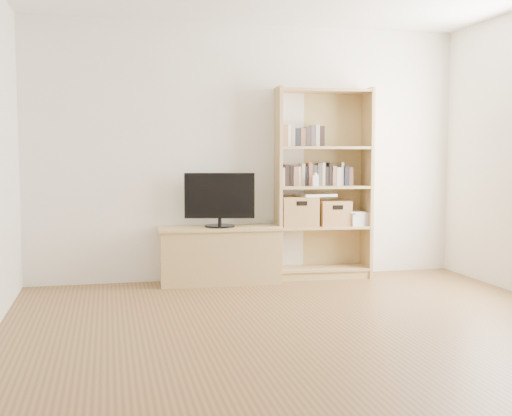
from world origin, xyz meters
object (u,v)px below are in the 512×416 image
object	(u,v)px
bookshelf	(323,184)
television	(220,200)
basket_right	(334,213)
laptop	(317,195)
baby_monitor	(315,181)
tv_stand	(220,256)
basket_left	(298,211)

from	to	relation	value
bookshelf	television	distance (m)	1.10
basket_right	laptop	size ratio (longest dim) A/B	0.88
television	baby_monitor	size ratio (longest dim) A/B	6.17
bookshelf	television	xyz separation A→B (m)	(-1.09, -0.05, -0.15)
television	baby_monitor	bearing A→B (deg)	9.35
bookshelf	baby_monitor	distance (m)	0.16
tv_stand	television	world-z (taller)	television
bookshelf	basket_left	size ratio (longest dim) A/B	5.31
television	laptop	world-z (taller)	television
tv_stand	baby_monitor	size ratio (longest dim) A/B	10.45
bookshelf	baby_monitor	xyz separation A→B (m)	(-0.12, -0.10, 0.03)
television	tv_stand	bearing A→B (deg)	0.00
basket_left	laptop	size ratio (longest dim) A/B	1.05
tv_stand	baby_monitor	xyz separation A→B (m)	(0.98, -0.05, 0.75)
tv_stand	basket_left	xyz separation A→B (m)	(0.83, 0.06, 0.43)
tv_stand	basket_right	world-z (taller)	basket_right
basket_left	basket_right	size ratio (longest dim) A/B	1.18
bookshelf	laptop	distance (m)	0.14
tv_stand	laptop	bearing A→B (deg)	5.37
television	basket_right	xyz separation A→B (m)	(1.21, 0.03, -0.16)
basket_left	basket_right	distance (m)	0.38
tv_stand	laptop	size ratio (longest dim) A/B	3.32
baby_monitor	laptop	bearing A→B (deg)	68.23
laptop	baby_monitor	bearing A→B (deg)	-123.01
tv_stand	basket_right	xyz separation A→B (m)	(1.21, 0.03, 0.40)
baby_monitor	basket_left	world-z (taller)	baby_monitor
tv_stand	television	size ratio (longest dim) A/B	1.69
laptop	bookshelf	bearing A→B (deg)	-1.04
baby_monitor	bookshelf	bearing A→B (deg)	44.78
basket_right	laptop	xyz separation A→B (m)	(-0.19, 0.01, 0.19)
television	basket_right	size ratio (longest dim) A/B	2.22
tv_stand	basket_left	world-z (taller)	basket_left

